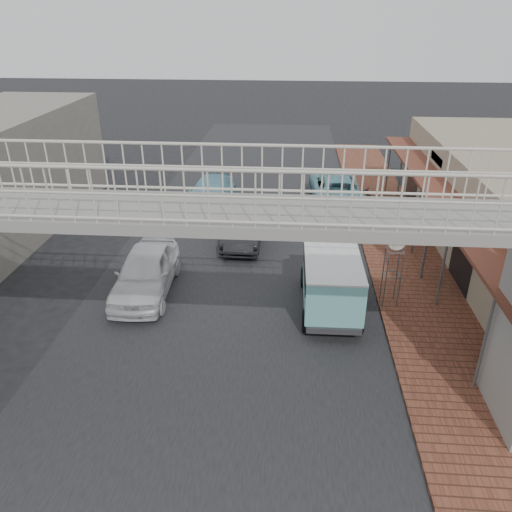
% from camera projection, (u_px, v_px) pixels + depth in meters
% --- Properties ---
extents(ground, '(120.00, 120.00, 0.00)m').
position_uv_depth(ground, '(227.00, 315.00, 16.25)').
color(ground, black).
rests_on(ground, ground).
extents(road_strip, '(10.00, 60.00, 0.01)m').
position_uv_depth(road_strip, '(227.00, 315.00, 16.24)').
color(road_strip, black).
rests_on(road_strip, ground).
extents(sidewalk, '(3.00, 40.00, 0.10)m').
position_uv_depth(sidewalk, '(411.00, 277.00, 18.46)').
color(sidewalk, brown).
rests_on(sidewalk, ground).
extents(footbridge, '(16.40, 2.40, 6.34)m').
position_uv_depth(footbridge, '(201.00, 293.00, 11.26)').
color(footbridge, gray).
rests_on(footbridge, ground).
extents(white_hatchback, '(2.00, 4.61, 1.55)m').
position_uv_depth(white_hatchback, '(146.00, 272.00, 17.27)').
color(white_hatchback, silver).
rests_on(white_hatchback, ground).
extents(dark_sedan, '(1.54, 4.34, 1.43)m').
position_uv_depth(dark_sedan, '(244.00, 226.00, 21.12)').
color(dark_sedan, black).
rests_on(dark_sedan, ground).
extents(angkot_curb, '(2.63, 5.42, 1.49)m').
position_uv_depth(angkot_curb, '(336.00, 188.00, 25.47)').
color(angkot_curb, '#67A5B2').
rests_on(angkot_curb, ground).
extents(angkot_far, '(2.36, 5.00, 1.41)m').
position_uv_depth(angkot_far, '(210.00, 194.00, 24.78)').
color(angkot_far, '#70ACC3').
rests_on(angkot_far, ground).
extents(angkot_van, '(1.87, 4.01, 1.95)m').
position_uv_depth(angkot_van, '(331.00, 276.00, 16.04)').
color(angkot_van, black).
rests_on(angkot_van, ground).
extents(motorcycle_near, '(2.07, 1.09, 1.04)m').
position_uv_depth(motorcycle_near, '(412.00, 219.00, 22.02)').
color(motorcycle_near, black).
rests_on(motorcycle_near, sidewalk).
extents(motorcycle_far, '(1.85, 1.30, 1.09)m').
position_uv_depth(motorcycle_far, '(359.00, 196.00, 24.62)').
color(motorcycle_far, black).
rests_on(motorcycle_far, sidewalk).
extents(street_clock, '(0.65, 0.53, 2.61)m').
position_uv_depth(street_clock, '(396.00, 244.00, 15.78)').
color(street_clock, '#59595B').
rests_on(street_clock, sidewalk).
extents(arrow_sign, '(1.64, 1.09, 2.71)m').
position_uv_depth(arrow_sign, '(450.00, 225.00, 17.12)').
color(arrow_sign, '#59595B').
rests_on(arrow_sign, sidewalk).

